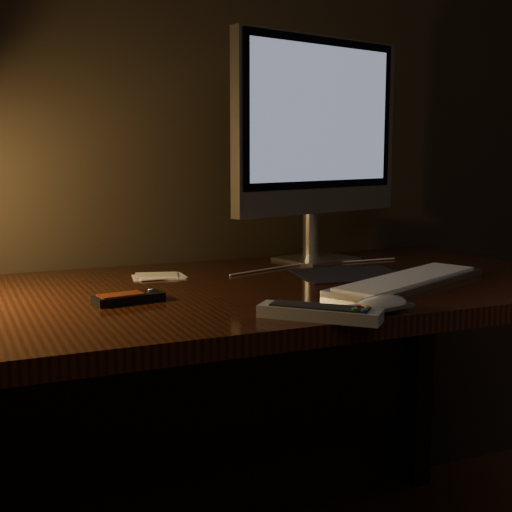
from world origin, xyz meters
name	(u,v)px	position (x,y,z in m)	size (l,w,h in m)	color
desk	(224,337)	(0.00, 1.93, 0.62)	(1.60, 0.75, 0.75)	#32150B
monitor	(319,130)	(0.34, 2.11, 1.10)	(0.55, 0.21, 0.59)	silver
keyboard	(408,281)	(0.36, 1.73, 0.76)	(0.48, 0.13, 0.02)	silver
mousepad	(350,274)	(0.31, 1.89, 0.75)	(0.25, 0.20, 0.00)	black
mouse	(381,307)	(0.15, 1.52, 0.76)	(0.12, 0.06, 0.02)	white
media_remote	(129,298)	(-0.25, 1.80, 0.76)	(0.14, 0.07, 0.03)	black
tv_remote	(320,313)	(0.03, 1.52, 0.76)	(0.20, 0.19, 0.03)	gray
papers	(158,276)	(-0.12, 2.04, 0.75)	(0.12, 0.08, 0.01)	white
cable	(315,266)	(0.29, 2.02, 0.75)	(0.00, 0.00, 0.50)	white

